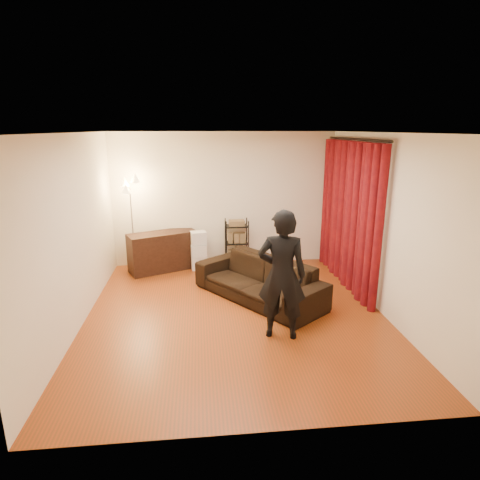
{
  "coord_description": "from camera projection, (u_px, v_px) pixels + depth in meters",
  "views": [
    {
      "loc": [
        -0.51,
        -5.6,
        2.76
      ],
      "look_at": [
        0.1,
        0.3,
        1.1
      ],
      "focal_mm": 30.0,
      "sensor_mm": 36.0,
      "label": 1
    }
  ],
  "objects": [
    {
      "name": "floor",
      "position": [
        236.0,
        314.0,
        6.16
      ],
      "size": [
        5.0,
        5.0,
        0.0
      ],
      "primitive_type": "plane",
      "color": "#8F3510",
      "rests_on": "ground"
    },
    {
      "name": "ceiling",
      "position": [
        235.0,
        133.0,
        5.43
      ],
      "size": [
        5.0,
        5.0,
        0.0
      ],
      "primitive_type": "plane",
      "rotation": [
        3.14,
        0.0,
        0.0
      ],
      "color": "white",
      "rests_on": "ground"
    },
    {
      "name": "wall_back",
      "position": [
        224.0,
        200.0,
        8.19
      ],
      "size": [
        5.0,
        0.0,
        5.0
      ],
      "primitive_type": "plane",
      "rotation": [
        1.57,
        0.0,
        0.0
      ],
      "color": "#F0E6CD",
      "rests_on": "ground"
    },
    {
      "name": "wall_front",
      "position": [
        262.0,
        300.0,
        3.4
      ],
      "size": [
        5.0,
        0.0,
        5.0
      ],
      "primitive_type": "plane",
      "rotation": [
        -1.57,
        0.0,
        0.0
      ],
      "color": "#F0E6CD",
      "rests_on": "ground"
    },
    {
      "name": "wall_left",
      "position": [
        74.0,
        233.0,
        5.57
      ],
      "size": [
        0.0,
        5.0,
        5.0
      ],
      "primitive_type": "plane",
      "rotation": [
        1.57,
        0.0,
        1.57
      ],
      "color": "#F0E6CD",
      "rests_on": "ground"
    },
    {
      "name": "wall_right",
      "position": [
        384.0,
        225.0,
        6.02
      ],
      "size": [
        0.0,
        5.0,
        5.0
      ],
      "primitive_type": "plane",
      "rotation": [
        1.57,
        0.0,
        -1.57
      ],
      "color": "#F0E6CD",
      "rests_on": "ground"
    },
    {
      "name": "curtain_rod",
      "position": [
        356.0,
        139.0,
        6.75
      ],
      "size": [
        0.04,
        2.65,
        0.04
      ],
      "primitive_type": "cylinder",
      "rotation": [
        1.57,
        0.0,
        0.0
      ],
      "color": "black",
      "rests_on": "wall_right"
    },
    {
      "name": "curtain",
      "position": [
        349.0,
        215.0,
        7.1
      ],
      "size": [
        0.22,
        2.65,
        2.55
      ],
      "primitive_type": null,
      "color": "maroon",
      "rests_on": "ground"
    },
    {
      "name": "sofa",
      "position": [
        259.0,
        280.0,
        6.64
      ],
      "size": [
        2.12,
        2.38,
        0.67
      ],
      "primitive_type": "imported",
      "rotation": [
        0.0,
        0.0,
        -0.92
      ],
      "color": "black",
      "rests_on": "ground"
    },
    {
      "name": "person",
      "position": [
        282.0,
        275.0,
        5.3
      ],
      "size": [
        0.73,
        0.56,
        1.77
      ],
      "primitive_type": "imported",
      "rotation": [
        0.0,
        0.0,
        2.91
      ],
      "color": "black",
      "rests_on": "ground"
    },
    {
      "name": "media_cabinet",
      "position": [
        163.0,
        251.0,
        8.0
      ],
      "size": [
        1.41,
        1.0,
        0.77
      ],
      "primitive_type": "cube",
      "rotation": [
        0.0,
        0.0,
        0.42
      ],
      "color": "black",
      "rests_on": "ground"
    },
    {
      "name": "storage_boxes",
      "position": [
        199.0,
        250.0,
        8.04
      ],
      "size": [
        0.35,
        0.3,
        0.78
      ],
      "primitive_type": null,
      "rotation": [
        0.0,
        0.0,
        0.17
      ],
      "color": "silver",
      "rests_on": "ground"
    },
    {
      "name": "wire_shelf",
      "position": [
        237.0,
        243.0,
        8.23
      ],
      "size": [
        0.51,
        0.41,
        0.98
      ],
      "primitive_type": null,
      "rotation": [
        0.0,
        0.0,
        -0.26
      ],
      "color": "black",
      "rests_on": "ground"
    },
    {
      "name": "floor_lamp",
      "position": [
        132.0,
        226.0,
        7.74
      ],
      "size": [
        0.43,
        0.43,
        1.87
      ],
      "primitive_type": null,
      "rotation": [
        0.0,
        0.0,
        -0.36
      ],
      "color": "silver",
      "rests_on": "ground"
    }
  ]
}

